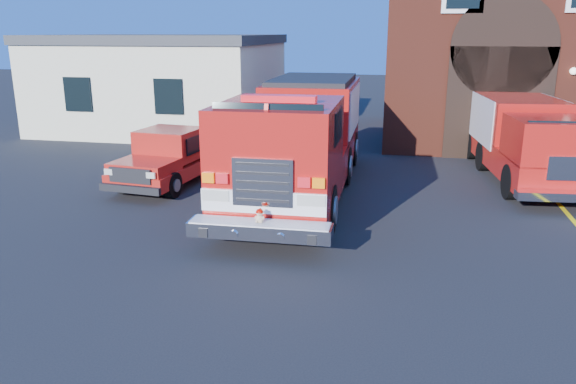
% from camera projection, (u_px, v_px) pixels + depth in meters
% --- Properties ---
extents(ground, '(100.00, 100.00, 0.00)m').
position_uv_depth(ground, '(299.00, 232.00, 13.09)').
color(ground, black).
rests_on(ground, ground).
extents(parking_stripe_mid, '(0.12, 3.00, 0.01)m').
position_uv_depth(parking_stripe_mid, '(555.00, 200.00, 15.57)').
color(parking_stripe_mid, yellow).
rests_on(parking_stripe_mid, ground).
extents(parking_stripe_far, '(0.12, 3.00, 0.01)m').
position_uv_depth(parking_stripe_far, '(533.00, 174.00, 18.39)').
color(parking_stripe_far, yellow).
rests_on(parking_stripe_far, ground).
extents(fire_station, '(15.20, 10.20, 8.45)m').
position_uv_depth(fire_station, '(574.00, 37.00, 23.30)').
color(fire_station, maroon).
rests_on(fire_station, ground).
extents(side_building, '(10.20, 8.20, 4.35)m').
position_uv_depth(side_building, '(163.00, 82.00, 26.48)').
color(side_building, '#ECE8C9').
rests_on(side_building, ground).
extents(fire_engine, '(3.03, 10.18, 3.12)m').
position_uv_depth(fire_engine, '(301.00, 137.00, 15.92)').
color(fire_engine, black).
rests_on(fire_engine, ground).
extents(pickup_truck, '(2.36, 5.27, 1.67)m').
position_uv_depth(pickup_truck, '(175.00, 156.00, 17.31)').
color(pickup_truck, black).
rests_on(pickup_truck, ground).
extents(secondary_truck, '(3.05, 7.73, 2.45)m').
position_uv_depth(secondary_truck, '(524.00, 136.00, 17.63)').
color(secondary_truck, black).
rests_on(secondary_truck, ground).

